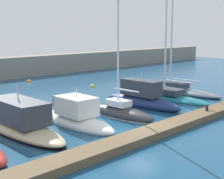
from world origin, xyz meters
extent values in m
plane|color=navy|center=(0.00, 0.00, 0.00)|extent=(120.00, 120.00, 0.00)
cube|color=brown|center=(0.00, -1.33, 0.23)|extent=(33.65, 1.61, 0.47)
ellipsoid|color=beige|center=(-5.79, 5.74, 0.25)|extent=(3.07, 10.53, 0.91)
ellipsoid|color=black|center=(-5.79, 5.74, 0.02)|extent=(3.11, 10.64, 0.12)
cube|color=#333842|center=(-5.80, 5.43, 1.43)|extent=(2.27, 4.85, 1.44)
cube|color=black|center=(-5.72, 7.35, 1.64)|extent=(1.90, 1.27, 0.81)
cylinder|color=silver|center=(-5.80, 5.43, 2.61)|extent=(0.08, 0.08, 0.93)
ellipsoid|color=white|center=(-2.02, 4.29, 0.14)|extent=(2.70, 7.87, 1.10)
cube|color=silver|center=(-2.03, 4.13, 1.35)|extent=(2.06, 2.88, 1.32)
cube|color=black|center=(-1.97, 5.43, 1.55)|extent=(1.77, 0.77, 0.74)
cylinder|color=silver|center=(-2.03, 4.13, 2.32)|extent=(0.08, 0.08, 0.61)
ellipsoid|color=#2D2D33|center=(1.82, 3.53, 0.28)|extent=(1.85, 6.49, 1.06)
ellipsoid|color=silver|center=(1.82, 3.53, 0.02)|extent=(1.87, 6.55, 0.12)
cylinder|color=silver|center=(1.82, 3.76, 6.49)|extent=(0.14, 0.14, 11.37)
cylinder|color=silver|center=(1.82, 2.87, 2.13)|extent=(0.10, 2.37, 0.10)
cube|color=silver|center=(1.82, 3.71, 1.05)|extent=(1.16, 1.88, 0.48)
ellipsoid|color=navy|center=(5.90, 4.69, 0.32)|extent=(2.16, 8.12, 1.20)
cube|color=#333842|center=(5.90, 4.81, 1.61)|extent=(1.53, 3.73, 1.39)
cube|color=black|center=(5.92, 5.93, 1.82)|extent=(1.33, 0.95, 0.78)
cylinder|color=silver|center=(5.90, 4.81, 2.62)|extent=(0.08, 0.08, 0.62)
ellipsoid|color=#19707F|center=(9.76, 4.36, 0.16)|extent=(2.65, 8.44, 0.80)
ellipsoid|color=silver|center=(9.76, 4.36, 0.02)|extent=(2.68, 8.52, 0.12)
cylinder|color=silver|center=(9.79, 5.10, 8.99)|extent=(0.16, 0.16, 16.86)
cylinder|color=silver|center=(9.74, 3.53, 1.89)|extent=(0.22, 2.98, 0.11)
cube|color=#333842|center=(9.77, 4.58, 0.83)|extent=(1.80, 2.75, 0.54)
ellipsoid|color=slate|center=(13.30, 5.63, 0.20)|extent=(2.36, 9.52, 0.81)
cylinder|color=silver|center=(13.31, 6.86, 8.65)|extent=(0.17, 0.17, 16.08)
cylinder|color=silver|center=(13.30, 4.88, 1.51)|extent=(0.14, 3.01, 0.12)
cube|color=#333842|center=(13.30, 5.94, 0.89)|extent=(1.48, 2.16, 0.57)
sphere|color=yellow|center=(9.89, 15.48, 0.00)|extent=(0.58, 0.58, 0.58)
sphere|color=orange|center=(6.68, 24.05, 0.00)|extent=(0.64, 0.64, 0.64)
cylinder|color=black|center=(6.41, -1.33, 0.69)|extent=(0.20, 0.20, 0.44)
camera|label=1|loc=(-17.05, -14.01, 6.56)|focal=54.87mm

